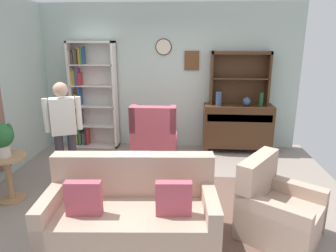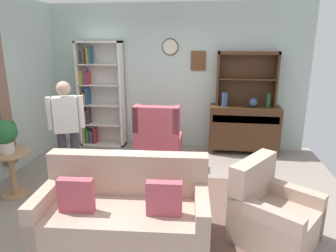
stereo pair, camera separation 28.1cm
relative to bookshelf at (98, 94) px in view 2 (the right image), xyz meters
name	(u,v)px [view 2 (the right image)]	position (x,y,z in m)	size (l,w,h in m)	color
ground_plane	(159,194)	(1.57, -1.95, -1.07)	(5.40, 4.60, 0.02)	gray
wall_back	(177,77)	(1.57, 0.18, 0.34)	(5.00, 0.09, 2.80)	#ADC1B7
area_rug	(170,204)	(1.77, -2.25, -1.06)	(2.70, 1.80, 0.01)	brown
bookshelf	(98,94)	(0.00, 0.00, 0.00)	(0.90, 0.30, 2.10)	silver
sideboard	(244,127)	(2.91, -0.09, -0.55)	(1.30, 0.45, 0.92)	#422816
sideboard_hutch	(247,71)	(2.91, 0.02, 0.50)	(1.10, 0.26, 1.00)	#422816
vase_tall	(225,100)	(2.52, -0.17, -0.01)	(0.11, 0.11, 0.26)	#33476B
vase_round	(253,103)	(3.04, -0.15, -0.06)	(0.15, 0.15, 0.17)	#33476B
bottle_wine	(268,101)	(3.30, -0.18, -0.01)	(0.07, 0.07, 0.26)	#194223
couch_floral	(124,213)	(1.37, -3.01, -0.75)	(1.85, 0.97, 0.90)	tan
armchair_floral	(272,215)	(2.96, -2.80, -0.77)	(1.07, 1.06, 0.88)	tan
wingback_chair	(158,141)	(1.36, -0.74, -0.68)	(0.79, 0.81, 1.05)	#B74C5B
plant_stand	(12,169)	(-0.44, -2.27, -0.67)	(0.52, 0.52, 0.64)	#A87F56
potted_plant_large	(5,134)	(-0.46, -2.29, -0.15)	(0.33, 0.33, 0.46)	beige
person_reading	(67,126)	(0.18, -1.79, -0.15)	(0.51, 0.32, 1.56)	#38333D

